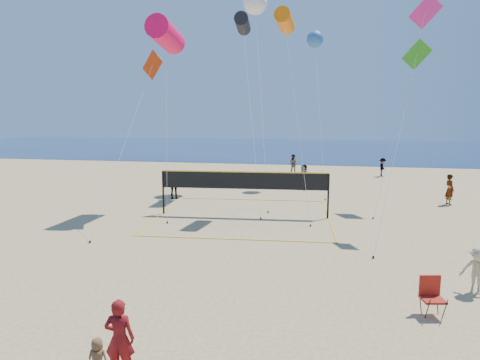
# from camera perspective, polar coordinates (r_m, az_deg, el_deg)

# --- Properties ---
(ground) EXTENTS (120.00, 120.00, 0.00)m
(ground) POSITION_cam_1_polar(r_m,az_deg,el_deg) (11.22, -4.77, -19.94)
(ground) COLOR tan
(ground) RESTS_ON ground
(ocean) EXTENTS (140.00, 50.00, 0.03)m
(ocean) POSITION_cam_1_polar(r_m,az_deg,el_deg) (71.72, 8.89, 4.25)
(ocean) COLOR #10234D
(ocean) RESTS_ON ground
(woman) EXTENTS (0.67, 0.50, 1.69)m
(woman) POSITION_cam_1_polar(r_m,az_deg,el_deg) (9.62, -15.76, -19.70)
(woman) COLOR maroon
(woman) RESTS_ON ground
(toddler) EXTENTS (0.40, 0.27, 0.79)m
(toddler) POSITION_cam_1_polar(r_m,az_deg,el_deg) (8.77, -18.45, -21.69)
(toddler) COLOR brown
(toddler) RESTS_ON seawall
(bystander_b) EXTENTS (1.07, 0.84, 1.45)m
(bystander_b) POSITION_cam_1_polar(r_m,az_deg,el_deg) (15.02, 29.06, -10.48)
(bystander_b) COLOR tan
(bystander_b) RESTS_ON ground
(far_person_0) EXTENTS (1.18, 0.93, 1.87)m
(far_person_0) POSITION_cam_1_polar(r_m,az_deg,el_deg) (27.89, -8.85, -0.60)
(far_person_0) COLOR gray
(far_person_0) RESTS_ON ground
(far_person_1) EXTENTS (1.59, 1.46, 1.77)m
(far_person_1) POSITION_cam_1_polar(r_m,az_deg,el_deg) (31.92, 8.50, 0.48)
(far_person_1) COLOR gray
(far_person_1) RESTS_ON ground
(far_person_2) EXTENTS (0.64, 0.79, 1.87)m
(far_person_2) POSITION_cam_1_polar(r_m,az_deg,el_deg) (28.65, 26.16, -1.15)
(far_person_2) COLOR gray
(far_person_2) RESTS_ON ground
(far_person_3) EXTENTS (1.02, 0.89, 1.76)m
(far_person_3) POSITION_cam_1_polar(r_m,az_deg,el_deg) (40.07, 7.15, 2.14)
(far_person_3) COLOR gray
(far_person_3) RESTS_ON ground
(far_person_4) EXTENTS (0.90, 1.19, 1.63)m
(far_person_4) POSITION_cam_1_polar(r_m,az_deg,el_deg) (39.75, 18.47, 1.62)
(far_person_4) COLOR gray
(far_person_4) RESTS_ON ground
(camp_chair) EXTENTS (0.67, 0.79, 1.18)m
(camp_chair) POSITION_cam_1_polar(r_m,az_deg,el_deg) (13.00, 24.16, -13.63)
(camp_chair) COLOR #A01D12
(camp_chair) RESTS_ON ground
(volleyball_net) EXTENTS (9.69, 9.55, 2.42)m
(volleyball_net) POSITION_cam_1_polar(r_m,az_deg,el_deg) (22.72, 0.52, -0.74)
(volleyball_net) COLOR black
(volleyball_net) RESTS_ON ground
(kite_0) EXTENTS (1.82, 4.95, 10.56)m
(kite_0) POSITION_cam_1_polar(r_m,az_deg,el_deg) (25.01, -9.86, 18.52)
(kite_0) COLOR #F6094C
(kite_0) RESTS_ON ground
(kite_1) EXTENTS (2.95, 8.49, 11.92)m
(kite_1) POSITION_cam_1_polar(r_m,az_deg,el_deg) (29.92, 0.35, 20.11)
(kite_1) COLOR black
(kite_1) RESTS_ON ground
(kite_2) EXTENTS (2.23, 4.35, 10.90)m
(kite_2) POSITION_cam_1_polar(r_m,az_deg,el_deg) (24.37, 6.00, 20.35)
(kite_2) COLOR orange
(kite_2) RESTS_ON ground
(kite_3) EXTENTS (1.55, 5.82, 8.68)m
(kite_3) POSITION_cam_1_polar(r_m,az_deg,el_deg) (22.96, -12.02, 13.61)
(kite_3) COLOR #B83108
(kite_3) RESTS_ON ground
(kite_4) EXTENTS (2.62, 5.00, 8.71)m
(kite_4) POSITION_cam_1_polar(r_m,az_deg,el_deg) (20.89, 22.18, 13.69)
(kite_4) COLOR #2E901C
(kite_4) RESTS_ON ground
(kite_5) EXTENTS (3.86, 5.48, 12.28)m
(kite_5) POSITION_cam_1_polar(r_m,az_deg,el_deg) (28.45, 23.24, 18.94)
(kite_5) COLOR #E92781
(kite_5) RESTS_ON ground
(kite_6) EXTENTS (3.21, 9.85, 14.25)m
(kite_6) POSITION_cam_1_polar(r_m,az_deg,el_deg) (33.25, 2.04, 22.58)
(kite_6) COLOR white
(kite_6) RESTS_ON ground
(kite_7) EXTENTS (1.85, 7.02, 11.58)m
(kite_7) POSITION_cam_1_polar(r_m,az_deg,el_deg) (33.92, 9.97, 18.00)
(kite_7) COLOR #2B63AD
(kite_7) RESTS_ON ground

